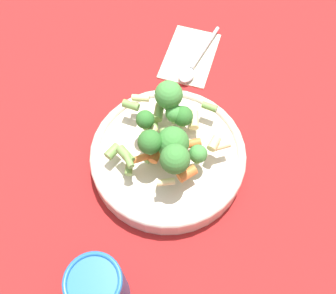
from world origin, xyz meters
TOP-DOWN VIEW (x-y plane):
  - ground_plane at (0.00, 0.00)m, footprint 3.00×3.00m
  - bowl at (0.00, 0.00)m, footprint 0.24×0.24m
  - pasta_salad at (-0.01, -0.00)m, footprint 0.17×0.18m
  - cup at (0.22, 0.02)m, footprint 0.07×0.07m
  - napkin at (-0.22, -0.06)m, footprint 0.15×0.11m
  - spoon at (-0.20, -0.05)m, footprint 0.15×0.03m

SIDE VIEW (x-z plane):
  - ground_plane at x=0.00m, z-range 0.00..0.00m
  - napkin at x=-0.22m, z-range 0.00..0.01m
  - spoon at x=-0.20m, z-range 0.01..0.02m
  - bowl at x=0.00m, z-range 0.00..0.04m
  - cup at x=0.22m, z-range 0.00..0.11m
  - pasta_salad at x=-0.01m, z-range 0.04..0.12m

